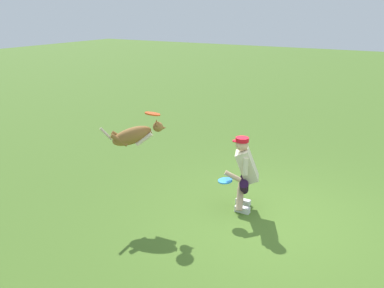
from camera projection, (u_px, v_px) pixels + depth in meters
The scene contains 5 objects.
ground_plane at pixel (272, 222), 6.30m from camera, with size 60.00×60.00×0.00m, color #476A25.
person at pixel (245, 171), 6.52m from camera, with size 0.53×0.69×1.29m.
dog at pixel (135, 135), 6.42m from camera, with size 0.92×0.70×0.48m.
frisbee_flying at pixel (153, 114), 6.34m from camera, with size 0.26×0.26×0.02m, color #DE4916.
frisbee_held at pixel (225, 181), 6.37m from camera, with size 0.24×0.24×0.02m, color #2E90F0.
Camera 1 is at (-1.63, 5.44, 3.29)m, focal length 36.22 mm.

